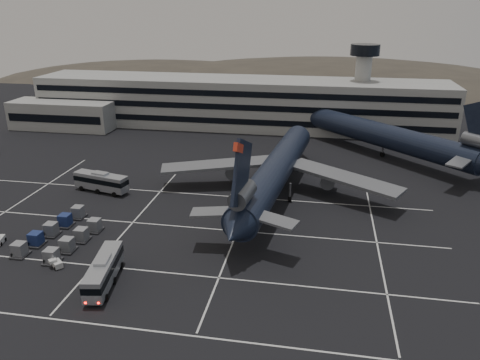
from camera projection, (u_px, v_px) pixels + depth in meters
name	position (u px, v px, depth m)	size (l,w,h in m)	color
ground	(159.00, 236.00, 74.35)	(260.00, 260.00, 0.00)	black
lane_markings	(166.00, 235.00, 74.85)	(90.00, 55.62, 0.01)	silver
terminal	(229.00, 103.00, 137.77)	(125.00, 26.00, 24.00)	gray
hills	(310.00, 103.00, 232.03)	(352.00, 180.00, 44.00)	#38332B
trijet_main	(275.00, 171.00, 87.54)	(47.16, 57.68, 18.08)	black
trijet_far	(388.00, 136.00, 109.92)	(44.30, 44.98, 18.08)	black
bus_near	(104.00, 270.00, 61.10)	(4.28, 11.21, 3.86)	#919398
bus_far	(101.00, 181.00, 91.13)	(11.61, 5.16, 3.99)	#919398
tug_b	(57.00, 263.00, 65.57)	(2.34, 2.23, 1.31)	silver
uld_cluster	(61.00, 234.00, 72.90)	(9.71, 17.22, 2.11)	#2D2D30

